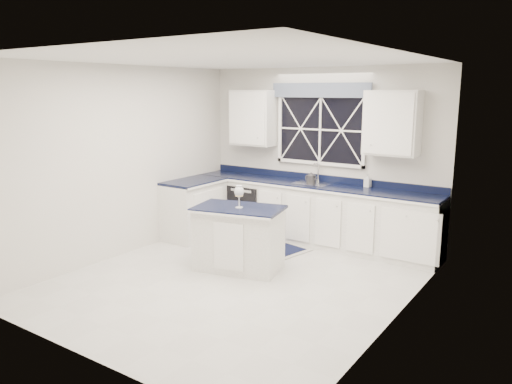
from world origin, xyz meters
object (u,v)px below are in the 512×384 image
Objects in this scene: faucet at (317,172)px; kettle at (311,178)px; soap_bottle at (368,181)px; dishwasher at (253,208)px; island at (239,238)px; wine_glass at (239,192)px.

faucet is 0.18m from kettle.
dishwasher is at bearing -173.47° from soap_bottle.
faucet is at bearing -178.22° from soap_bottle.
faucet is 1.93m from island.
soap_bottle is at bearing 61.23° from wine_glass.
kettle is at bearing -167.74° from soap_bottle.
faucet reaches higher than island.
soap_bottle reaches higher than kettle.
kettle is (1.07, 0.04, 0.61)m from dishwasher.
island is at bearing -80.83° from kettle.
faucet reaches higher than soap_bottle.
island is 2.19m from soap_bottle.
kettle is at bearing 84.29° from wine_glass.
kettle is at bearing 70.25° from island.
kettle reaches higher than dishwasher.
island is at bearing -97.18° from faucet.
wine_glass is at bearing -96.10° from faucet.
island is 5.31× the size of kettle.
island reaches higher than dishwasher.
wine_glass is (-0.19, -1.82, -0.04)m from faucet.
faucet is at bearing 69.96° from island.
island is at bearing -119.90° from soap_bottle.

